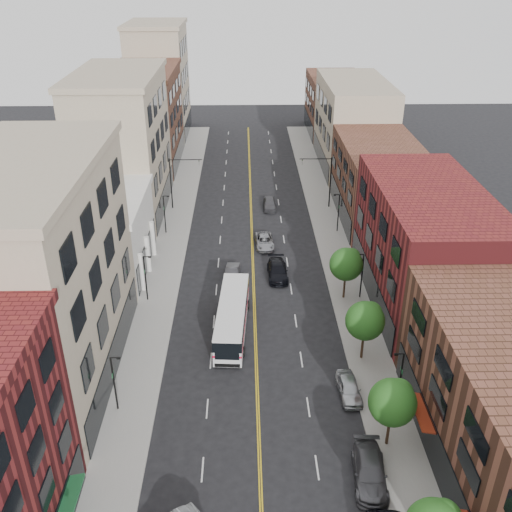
{
  "coord_description": "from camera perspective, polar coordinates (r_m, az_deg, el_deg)",
  "views": [
    {
      "loc": [
        -0.87,
        -26.08,
        31.74
      ],
      "look_at": [
        0.2,
        24.18,
        5.0
      ],
      "focal_mm": 40.0,
      "sensor_mm": 36.0,
      "label": 1
    }
  ],
  "objects": [
    {
      "name": "bldg_r_mid",
      "position": [
        59.08,
        16.52,
        0.94
      ],
      "size": [
        10.0,
        22.0,
        12.0
      ],
      "primitive_type": "cube",
      "color": "maroon",
      "rests_on": "ground"
    },
    {
      "name": "car_lane_behind",
      "position": [
        63.03,
        -2.37,
        -1.54
      ],
      "size": [
        1.67,
        4.19,
        1.35
      ],
      "primitive_type": "imported",
      "rotation": [
        0.0,
        0.0,
        3.08
      ],
      "color": "#48484C",
      "rests_on": "ground"
    },
    {
      "name": "tree_r_3",
      "position": [
        58.17,
        9.09,
        -0.72
      ],
      "size": [
        3.4,
        3.4,
        5.59
      ],
      "color": "black",
      "rests_on": "sidewalk_right"
    },
    {
      "name": "city_bus",
      "position": [
        53.77,
        -2.39,
        -5.95
      ],
      "size": [
        3.33,
        11.69,
        2.97
      ],
      "rotation": [
        0.0,
        0.0,
        -0.06
      ],
      "color": "silver",
      "rests_on": "ground"
    },
    {
      "name": "car_parked_far",
      "position": [
        47.8,
        9.28,
        -12.92
      ],
      "size": [
        1.9,
        4.28,
        1.43
      ],
      "primitive_type": "imported",
      "rotation": [
        0.0,
        0.0,
        0.05
      ],
      "color": "#B4B8BD",
      "rests_on": "ground"
    },
    {
      "name": "lamp_r_3",
      "position": [
        73.04,
        8.22,
        4.51
      ],
      "size": [
        0.81,
        0.55,
        5.05
      ],
      "color": "black",
      "rests_on": "sidewalk_right"
    },
    {
      "name": "bldg_l_far_c",
      "position": [
        115.31,
        -9.66,
        16.77
      ],
      "size": [
        10.0,
        16.0,
        20.0
      ],
      "primitive_type": "cube",
      "color": "tan",
      "rests_on": "ground"
    },
    {
      "name": "ground",
      "position": [
        41.09,
        0.48,
        -22.56
      ],
      "size": [
        220.0,
        220.0,
        0.0
      ],
      "primitive_type": "plane",
      "color": "black",
      "rests_on": "ground"
    },
    {
      "name": "signal_mast_left",
      "position": [
        79.44,
        -8.01,
        7.79
      ],
      "size": [
        4.49,
        0.18,
        7.2
      ],
      "color": "black",
      "rests_on": "sidewalk_left"
    },
    {
      "name": "tree_r_1",
      "position": [
        42.16,
        13.59,
        -13.89
      ],
      "size": [
        3.4,
        3.4,
        5.59
      ],
      "color": "black",
      "rests_on": "sidewalk_right"
    },
    {
      "name": "sidewalk_left",
      "position": [
        69.41,
        -8.64,
        0.52
      ],
      "size": [
        4.0,
        110.0,
        0.15
      ],
      "primitive_type": "cube",
      "color": "gray",
      "rests_on": "ground"
    },
    {
      "name": "lamp_l_1",
      "position": [
        45.73,
        -13.98,
        -11.99
      ],
      "size": [
        0.81,
        0.55,
        5.05
      ],
      "color": "black",
      "rests_on": "sidewalk_left"
    },
    {
      "name": "bldg_l_white",
      "position": [
        65.48,
        -15.37,
        1.88
      ],
      "size": [
        10.0,
        14.0,
        8.0
      ],
      "primitive_type": "cube",
      "color": "silver",
      "rests_on": "ground"
    },
    {
      "name": "bldg_l_far_b",
      "position": [
        98.49,
        -10.9,
        13.27
      ],
      "size": [
        10.0,
        20.0,
        15.0
      ],
      "primitive_type": "cube",
      "color": "brown",
      "rests_on": "ground"
    },
    {
      "name": "signal_mast_right",
      "position": [
        79.67,
        6.96,
        7.92
      ],
      "size": [
        4.49,
        0.18,
        7.2
      ],
      "color": "black",
      "rests_on": "sidewalk_right"
    },
    {
      "name": "bldg_r_far_c",
      "position": [
        116.49,
        7.9,
        14.74
      ],
      "size": [
        10.0,
        18.0,
        11.0
      ],
      "primitive_type": "cube",
      "color": "brown",
      "rests_on": "ground"
    },
    {
      "name": "sidewalk_right",
      "position": [
        69.66,
        7.89,
        0.69
      ],
      "size": [
        4.0,
        110.0,
        0.15
      ],
      "primitive_type": "cube",
      "color": "gray",
      "rests_on": "ground"
    },
    {
      "name": "car_lane_c",
      "position": [
        80.22,
        1.37,
        5.27
      ],
      "size": [
        1.8,
        4.39,
        1.49
      ],
      "primitive_type": "imported",
      "rotation": [
        0.0,
        0.0,
        -0.01
      ],
      "color": "#46454A",
      "rests_on": "ground"
    },
    {
      "name": "bldg_l_far_a",
      "position": [
        79.16,
        -13.15,
        10.59
      ],
      "size": [
        10.0,
        20.0,
        18.0
      ],
      "primitive_type": "cube",
      "color": "tan",
      "rests_on": "ground"
    },
    {
      "name": "bldg_l_tanoffice",
      "position": [
        48.01,
        -20.7,
        -2.26
      ],
      "size": [
        10.0,
        22.0,
        18.0
      ],
      "primitive_type": "cube",
      "color": "tan",
      "rests_on": "ground"
    },
    {
      "name": "lamp_r_1",
      "position": [
        46.14,
        14.21,
        -11.6
      ],
      "size": [
        0.81,
        0.55,
        5.05
      ],
      "color": "black",
      "rests_on": "sidewalk_right"
    },
    {
      "name": "lamp_l_3",
      "position": [
        72.78,
        -9.11,
        4.36
      ],
      "size": [
        0.81,
        0.55,
        5.05
      ],
      "color": "black",
      "rests_on": "sidewalk_left"
    },
    {
      "name": "car_parked_mid",
      "position": [
        41.88,
        11.3,
        -20.39
      ],
      "size": [
        2.63,
        5.53,
        1.56
      ],
      "primitive_type": "imported",
      "rotation": [
        0.0,
        0.0,
        -0.09
      ],
      "color": "#46464B",
      "rests_on": "ground"
    },
    {
      "name": "lamp_l_2",
      "position": [
        58.63,
        -10.97,
        -1.94
      ],
      "size": [
        0.81,
        0.55,
        5.05
      ],
      "color": "black",
      "rests_on": "sidewalk_left"
    },
    {
      "name": "car_lane_b",
      "position": [
        69.6,
        0.86,
        1.49
      ],
      "size": [
        2.47,
        4.88,
        1.32
      ],
      "primitive_type": "imported",
      "rotation": [
        0.0,
        0.0,
        0.06
      ],
      "color": "#919398",
      "rests_on": "ground"
    },
    {
      "name": "lamp_r_2",
      "position": [
        58.96,
        10.51,
        -1.72
      ],
      "size": [
        0.81,
        0.55,
        5.05
      ],
      "color": "black",
      "rests_on": "sidewalk_right"
    },
    {
      "name": "bldg_r_far_b",
      "position": [
        97.01,
        9.68,
        12.85
      ],
      "size": [
        10.0,
        22.0,
        14.0
      ],
      "primitive_type": "cube",
      "color": "tan",
      "rests_on": "ground"
    },
    {
      "name": "bldg_r_far_a",
      "position": [
        78.02,
        12.2,
        7.32
      ],
      "size": [
        10.0,
        20.0,
        10.0
      ],
      "primitive_type": "cube",
      "color": "brown",
      "rests_on": "ground"
    },
    {
      "name": "car_lane_a",
      "position": [
        62.98,
        2.16,
        -1.48
      ],
      "size": [
        2.26,
        5.29,
        1.52
      ],
      "primitive_type": "imported",
      "rotation": [
        0.0,
        0.0,
        0.03
      ],
      "color": "black",
      "rests_on": "ground"
    },
    {
      "name": "tree_r_2",
      "position": [
        49.8,
        10.95,
        -6.25
      ],
      "size": [
        3.4,
        3.4,
        5.59
      ],
      "color": "black",
      "rests_on": "sidewalk_right"
    }
  ]
}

